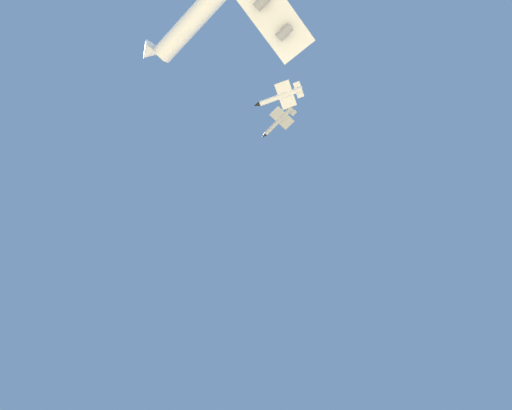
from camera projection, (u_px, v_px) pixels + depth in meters
chase_jet_lead at (279, 121)px, 169.84m from camera, size 14.82×9.71×4.00m
chase_jet_left_wing at (281, 96)px, 143.27m from camera, size 15.20×8.00×4.00m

